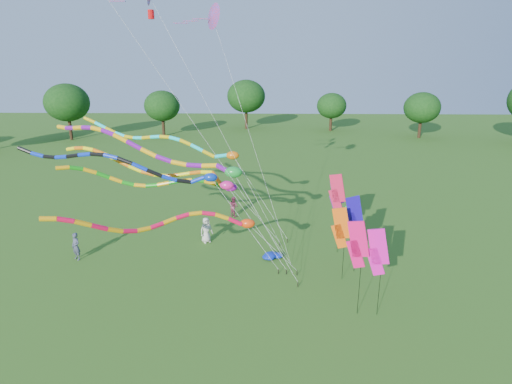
{
  "coord_description": "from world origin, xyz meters",
  "views": [
    {
      "loc": [
        1.04,
        -19.53,
        12.27
      ],
      "look_at": [
        0.37,
        4.23,
        4.8
      ],
      "focal_mm": 30.0,
      "sensor_mm": 36.0,
      "label": 1
    }
  ],
  "objects_px": {
    "person_c": "(234,206)",
    "person_a": "(206,230)",
    "tube_kite_red": "(180,222)",
    "tube_kite_orange": "(165,171)",
    "blue_nylon_heap": "(274,257)",
    "person_b": "(76,246)"
  },
  "relations": [
    {
      "from": "person_a",
      "to": "person_c",
      "type": "relative_size",
      "value": 1.08
    },
    {
      "from": "tube_kite_orange",
      "to": "person_c",
      "type": "relative_size",
      "value": 8.16
    },
    {
      "from": "person_b",
      "to": "person_c",
      "type": "xyz_separation_m",
      "value": [
        9.36,
        8.1,
        -0.07
      ]
    },
    {
      "from": "tube_kite_red",
      "to": "person_a",
      "type": "xyz_separation_m",
      "value": [
        0.19,
        7.32,
        -3.44
      ]
    },
    {
      "from": "tube_kite_orange",
      "to": "person_c",
      "type": "height_order",
      "value": "tube_kite_orange"
    },
    {
      "from": "person_c",
      "to": "blue_nylon_heap",
      "type": "bearing_deg",
      "value": 159.39
    },
    {
      "from": "tube_kite_orange",
      "to": "person_b",
      "type": "distance_m",
      "value": 7.75
    },
    {
      "from": "blue_nylon_heap",
      "to": "person_a",
      "type": "xyz_separation_m",
      "value": [
        -4.64,
        2.68,
        0.68
      ]
    },
    {
      "from": "tube_kite_red",
      "to": "blue_nylon_heap",
      "type": "height_order",
      "value": "tube_kite_red"
    },
    {
      "from": "tube_kite_orange",
      "to": "blue_nylon_heap",
      "type": "bearing_deg",
      "value": 14.55
    },
    {
      "from": "tube_kite_orange",
      "to": "person_a",
      "type": "bearing_deg",
      "value": 69.31
    },
    {
      "from": "blue_nylon_heap",
      "to": "person_b",
      "type": "relative_size",
      "value": 0.9
    },
    {
      "from": "tube_kite_orange",
      "to": "person_c",
      "type": "distance_m",
      "value": 9.95
    },
    {
      "from": "blue_nylon_heap",
      "to": "person_c",
      "type": "xyz_separation_m",
      "value": [
        -3.14,
        7.86,
        0.61
      ]
    },
    {
      "from": "person_a",
      "to": "tube_kite_orange",
      "type": "bearing_deg",
      "value": -158.71
    },
    {
      "from": "person_a",
      "to": "person_b",
      "type": "height_order",
      "value": "person_a"
    },
    {
      "from": "person_c",
      "to": "person_a",
      "type": "bearing_deg",
      "value": 121.47
    },
    {
      "from": "tube_kite_red",
      "to": "tube_kite_orange",
      "type": "xyz_separation_m",
      "value": [
        -1.71,
        4.6,
        1.5
      ]
    },
    {
      "from": "tube_kite_red",
      "to": "tube_kite_orange",
      "type": "height_order",
      "value": "tube_kite_orange"
    },
    {
      "from": "person_b",
      "to": "tube_kite_orange",
      "type": "bearing_deg",
      "value": 34.54
    },
    {
      "from": "blue_nylon_heap",
      "to": "person_b",
      "type": "height_order",
      "value": "person_b"
    },
    {
      "from": "tube_kite_red",
      "to": "blue_nylon_heap",
      "type": "distance_m",
      "value": 7.87
    }
  ]
}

